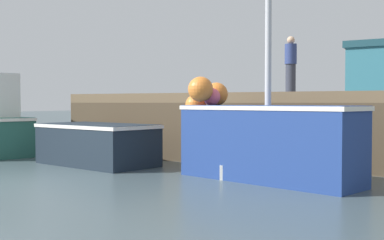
% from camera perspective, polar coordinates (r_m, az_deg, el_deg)
% --- Properties ---
extents(pier, '(11.09, 6.99, 1.75)m').
position_cam_1_polar(pier, '(14.69, 10.51, 1.73)').
color(pier, brown).
rests_on(pier, ground).
extents(fishing_boat_near_right, '(3.20, 1.97, 0.99)m').
position_cam_1_polar(fishing_boat_near_right, '(12.53, -10.57, -2.54)').
color(fishing_boat_near_right, '#19232D').
rests_on(fishing_boat_near_right, ground).
extents(fishing_boat_mid, '(4.01, 1.84, 4.12)m').
position_cam_1_polar(fishing_boat_mid, '(9.90, 7.98, -1.96)').
color(fishing_boat_mid, navy).
rests_on(fishing_boat_mid, ground).
extents(rowboat, '(1.87, 1.11, 0.33)m').
position_cam_1_polar(rowboat, '(10.09, 8.46, -5.80)').
color(rowboat, silver).
rests_on(rowboat, ground).
extents(dockworker, '(0.34, 0.34, 1.65)m').
position_cam_1_polar(dockworker, '(14.98, 10.96, 6.04)').
color(dockworker, '#2D3342').
rests_on(dockworker, pier).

